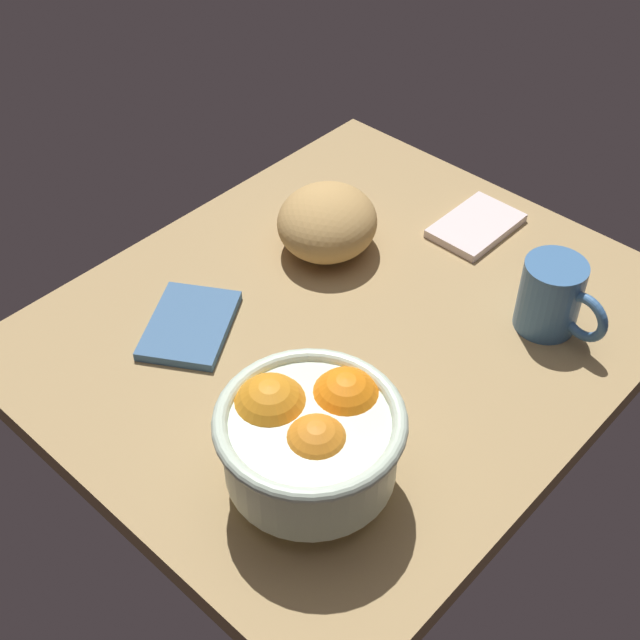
{
  "coord_description": "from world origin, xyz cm",
  "views": [
    {
      "loc": [
        59.88,
        50.72,
        73.93
      ],
      "look_at": [
        6.11,
        0.98,
        5.0
      ],
      "focal_mm": 48.52,
      "sensor_mm": 36.0,
      "label": 1
    }
  ],
  "objects_px": {
    "bread_loaf": "(327,222)",
    "napkin_spare": "(476,226)",
    "fruit_bowl": "(310,436)",
    "mug": "(553,297)",
    "napkin_folded": "(190,325)"
  },
  "relations": [
    {
      "from": "bread_loaf",
      "to": "napkin_spare",
      "type": "xyz_separation_m",
      "value": [
        -0.17,
        0.13,
        -0.04
      ]
    },
    {
      "from": "fruit_bowl",
      "to": "napkin_folded",
      "type": "bearing_deg",
      "value": -104.07
    },
    {
      "from": "fruit_bowl",
      "to": "bread_loaf",
      "type": "bearing_deg",
      "value": -140.13
    },
    {
      "from": "fruit_bowl",
      "to": "bread_loaf",
      "type": "relative_size",
      "value": 1.31
    },
    {
      "from": "napkin_spare",
      "to": "mug",
      "type": "distance_m",
      "value": 0.21
    },
    {
      "from": "napkin_folded",
      "to": "fruit_bowl",
      "type": "bearing_deg",
      "value": 75.93
    },
    {
      "from": "napkin_folded",
      "to": "mug",
      "type": "bearing_deg",
      "value": 133.43
    },
    {
      "from": "bread_loaf",
      "to": "napkin_folded",
      "type": "bearing_deg",
      "value": -3.96
    },
    {
      "from": "bread_loaf",
      "to": "napkin_spare",
      "type": "bearing_deg",
      "value": 144.14
    },
    {
      "from": "napkin_spare",
      "to": "mug",
      "type": "height_order",
      "value": "mug"
    },
    {
      "from": "fruit_bowl",
      "to": "napkin_spare",
      "type": "height_order",
      "value": "fruit_bowl"
    },
    {
      "from": "bread_loaf",
      "to": "mug",
      "type": "relative_size",
      "value": 1.2
    },
    {
      "from": "mug",
      "to": "napkin_spare",
      "type": "bearing_deg",
      "value": -119.95
    },
    {
      "from": "fruit_bowl",
      "to": "napkin_folded",
      "type": "xyz_separation_m",
      "value": [
        -0.07,
        -0.27,
        -0.07
      ]
    },
    {
      "from": "mug",
      "to": "bread_loaf",
      "type": "bearing_deg",
      "value": -77.03
    }
  ]
}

